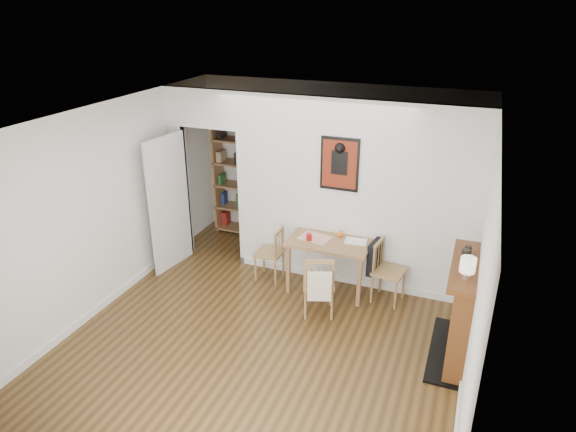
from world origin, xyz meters
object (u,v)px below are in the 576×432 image
at_px(dining_table, 330,246).
at_px(bookshelf, 240,175).
at_px(chair_left, 269,253).
at_px(red_glass, 309,237).
at_px(orange_fruit, 340,234).
at_px(chair_right, 388,271).
at_px(notebook, 356,241).
at_px(ceramic_jar_b, 468,250).
at_px(fireplace, 463,308).
at_px(chair_front, 319,283).
at_px(ceramic_jar_a, 466,254).
at_px(mantel_lamp, 468,266).

bearing_deg(dining_table, bookshelf, 146.54).
distance_m(chair_left, red_glass, 0.75).
xyz_separation_m(chair_left, orange_fruit, (0.98, 0.18, 0.40)).
height_order(chair_right, notebook, chair_right).
bearing_deg(dining_table, ceramic_jar_b, -19.11).
distance_m(red_glass, ceramic_jar_b, 2.10).
distance_m(chair_right, red_glass, 1.13).
height_order(red_glass, notebook, red_glass).
bearing_deg(dining_table, chair_left, -178.32).
distance_m(fireplace, orange_fruit, 1.97).
xyz_separation_m(chair_front, ceramic_jar_a, (1.67, -0.10, 0.78)).
bearing_deg(ceramic_jar_a, notebook, 150.05).
xyz_separation_m(dining_table, notebook, (0.34, 0.07, 0.10)).
xyz_separation_m(chair_right, ceramic_jar_a, (0.92, -0.73, 0.78)).
bearing_deg(red_glass, dining_table, 24.28).
bearing_deg(ceramic_jar_b, bookshelf, 152.84).
bearing_deg(red_glass, chair_front, -58.75).
height_order(chair_left, mantel_lamp, mantel_lamp).
relative_size(chair_left, notebook, 2.75).
distance_m(dining_table, chair_left, 0.93).
bearing_deg(chair_right, ceramic_jar_b, -32.51).
bearing_deg(notebook, ceramic_jar_b, -25.56).
distance_m(fireplace, red_glass, 2.18).
bearing_deg(orange_fruit, dining_table, -121.75).
height_order(dining_table, orange_fruit, orange_fruit).
distance_m(mantel_lamp, ceramic_jar_a, 0.47).
bearing_deg(chair_left, fireplace, -17.15).
bearing_deg(chair_right, red_glass, -173.89).
bearing_deg(notebook, fireplace, -32.42).
distance_m(bookshelf, fireplace, 4.34).
height_order(dining_table, chair_right, chair_right).
bearing_deg(orange_fruit, fireplace, -30.70).
bearing_deg(ceramic_jar_a, bookshelf, 151.18).
bearing_deg(red_glass, ceramic_jar_b, -13.66).
bearing_deg(notebook, orange_fruit, 160.84).
xyz_separation_m(orange_fruit, ceramic_jar_b, (1.65, -0.76, 0.42)).
bearing_deg(orange_fruit, notebook, -19.16).
height_order(bookshelf, red_glass, bookshelf).
bearing_deg(chair_right, ceramic_jar_a, -38.23).
xyz_separation_m(red_glass, orange_fruit, (0.35, 0.27, -0.01)).
height_order(chair_left, chair_front, chair_front).
height_order(bookshelf, notebook, bookshelf).
xyz_separation_m(chair_left, chair_front, (0.94, -0.60, 0.04)).
bearing_deg(mantel_lamp, bookshelf, 146.24).
height_order(orange_fruit, notebook, orange_fruit).
relative_size(chair_left, chair_front, 0.92).
distance_m(chair_left, ceramic_jar_b, 2.81).
distance_m(chair_right, chair_front, 0.98).
bearing_deg(chair_right, dining_table, 179.74).
bearing_deg(bookshelf, chair_right, -25.22).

